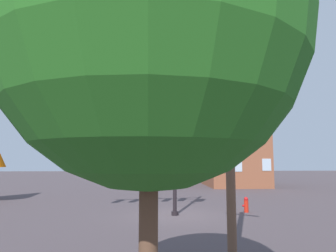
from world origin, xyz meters
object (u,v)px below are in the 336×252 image
at_px(brick_building, 233,151).
at_px(fire_hydrant, 246,205).
at_px(utility_pole, 229,122).
at_px(signal_pole_assembly, 132,111).
at_px(tree_mid, 150,38).

bearing_deg(brick_building, fire_hydrant, 76.37).
xyz_separation_m(utility_pole, fire_hydrant, (-3.01, -8.08, -3.53)).
relative_size(signal_pole_assembly, fire_hydrant, 8.74).
bearing_deg(utility_pole, brick_building, -105.95).
bearing_deg(brick_building, signal_pole_assembly, 59.36).
relative_size(signal_pole_assembly, brick_building, 0.95).
distance_m(utility_pole, fire_hydrant, 9.32).
xyz_separation_m(utility_pole, tree_mid, (2.27, 4.30, 0.63)).
bearing_deg(signal_pole_assembly, tree_mid, 94.76).
bearing_deg(signal_pole_assembly, brick_building, -120.64).
bearing_deg(signal_pole_assembly, fire_hydrant, -171.68).
distance_m(fire_hydrant, tree_mid, 14.09).
relative_size(utility_pole, tree_mid, 1.13).
distance_m(utility_pole, tree_mid, 4.90).
distance_m(utility_pole, brick_building, 25.33).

